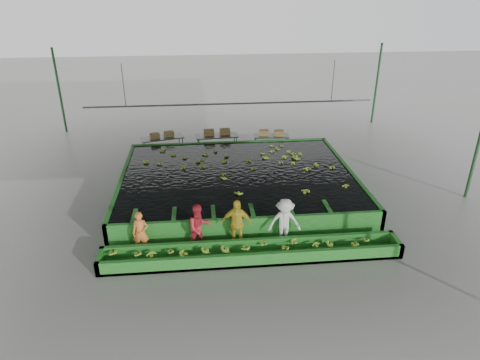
{
  "coord_description": "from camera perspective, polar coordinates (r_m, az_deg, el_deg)",
  "views": [
    {
      "loc": [
        -1.58,
        -15.3,
        8.42
      ],
      "look_at": [
        0.0,
        0.5,
        1.0
      ],
      "focal_mm": 32.0,
      "sensor_mm": 36.0,
      "label": 1
    }
  ],
  "objects": [
    {
      "name": "packing_table_mid",
      "position": [
        22.95,
        -3.07,
        4.82
      ],
      "size": [
        2.25,
        1.03,
        1.0
      ],
      "primitive_type": null,
      "rotation": [
        0.0,
        0.0,
        0.07
      ],
      "color": "#59605B",
      "rests_on": "ground"
    },
    {
      "name": "tank_water",
      "position": [
        18.5,
        -0.31,
        0.88
      ],
      "size": [
        9.7,
        7.7,
        0.0
      ],
      "primitive_type": "cube",
      "color": "black",
      "rests_on": "flotation_tank"
    },
    {
      "name": "worker_c",
      "position": [
        14.63,
        -0.48,
        -5.86
      ],
      "size": [
        1.12,
        0.62,
        1.81
      ],
      "primitive_type": "imported",
      "rotation": [
        0.0,
        0.0,
        -0.17
      ],
      "color": "gold",
      "rests_on": "ground"
    },
    {
      "name": "cableway_rail",
      "position": [
        21.07,
        -1.24,
        10.13
      ],
      "size": [
        0.08,
        0.08,
        14.0
      ],
      "primitive_type": "cylinder",
      "color": "#59605B",
      "rests_on": "shed_roof"
    },
    {
      "name": "worker_a",
      "position": [
        14.81,
        -13.12,
        -6.86
      ],
      "size": [
        0.57,
        0.39,
        1.51
      ],
      "primitive_type": "imported",
      "rotation": [
        0.0,
        0.0,
        -0.05
      ],
      "color": "orange",
      "rests_on": "ground"
    },
    {
      "name": "trough_bananas",
      "position": [
        14.27,
        1.66,
        -9.15
      ],
      "size": [
        9.43,
        0.63,
        0.13
      ],
      "primitive_type": null,
      "color": "#85AE2E",
      "rests_on": "sorting_trough"
    },
    {
      "name": "worker_b",
      "position": [
        14.62,
        -5.47,
        -6.29
      ],
      "size": [
        1.01,
        0.91,
        1.69
      ],
      "primitive_type": "imported",
      "rotation": [
        0.0,
        0.0,
        0.39
      ],
      "color": "red",
      "rests_on": "ground"
    },
    {
      "name": "rail_hanger_left",
      "position": [
        21.06,
        -15.27,
        12.07
      ],
      "size": [
        0.04,
        0.04,
        2.0
      ],
      "primitive_type": "cylinder",
      "color": "#59605B",
      "rests_on": "shed_roof"
    },
    {
      "name": "worker_d",
      "position": [
        14.87,
        5.95,
        -5.61
      ],
      "size": [
        1.16,
        0.71,
        1.75
      ],
      "primitive_type": "imported",
      "rotation": [
        0.0,
        0.0,
        -0.06
      ],
      "color": "silver",
      "rests_on": "ground"
    },
    {
      "name": "packing_table_left",
      "position": [
        23.03,
        -10.25,
        4.5
      ],
      "size": [
        2.33,
        1.41,
        0.99
      ],
      "primitive_type": null,
      "rotation": [
        0.0,
        0.0,
        0.27
      ],
      "color": "#59605B",
      "rests_on": "ground"
    },
    {
      "name": "box_stack_right",
      "position": [
        23.21,
        4.19,
        5.96
      ],
      "size": [
        1.35,
        0.55,
        0.28
      ],
      "primitive_type": null,
      "rotation": [
        0.0,
        0.0,
        -0.14
      ],
      "color": "olive",
      "rests_on": "packing_table_right"
    },
    {
      "name": "box_stack_mid",
      "position": [
        22.84,
        -3.08,
        6.05
      ],
      "size": [
        1.4,
        0.46,
        0.3
      ],
      "primitive_type": null,
      "rotation": [
        0.0,
        0.0,
        0.05
      ],
      "color": "olive",
      "rests_on": "packing_table_mid"
    },
    {
      "name": "ground",
      "position": [
        17.54,
        0.16,
        -3.65
      ],
      "size": [
        80.0,
        80.0,
        0.0
      ],
      "primitive_type": "plane",
      "color": "gray",
      "rests_on": "ground"
    },
    {
      "name": "flotation_tank",
      "position": [
        18.66,
        -0.31,
        -0.24
      ],
      "size": [
        10.0,
        8.0,
        0.9
      ],
      "primitive_type": null,
      "color": "#237423",
      "rests_on": "ground"
    },
    {
      "name": "rail_hanger_right",
      "position": [
        21.8,
        12.3,
        12.79
      ],
      "size": [
        0.04,
        0.04,
        2.0
      ],
      "primitive_type": "cylinder",
      "color": "#59605B",
      "rests_on": "shed_roof"
    },
    {
      "name": "box_stack_left",
      "position": [
        22.82,
        -10.35,
        5.62
      ],
      "size": [
        1.28,
        0.7,
        0.27
      ],
      "primitive_type": null,
      "rotation": [
        0.0,
        0.0,
        0.3
      ],
      "color": "olive",
      "rests_on": "packing_table_left"
    },
    {
      "name": "shed_roof",
      "position": [
        15.76,
        0.19,
        12.51
      ],
      "size": [
        20.0,
        22.0,
        0.04
      ],
      "primitive_type": "cube",
      "color": "gray",
      "rests_on": "shed_posts"
    },
    {
      "name": "sorting_trough",
      "position": [
        14.36,
        1.65,
        -9.64
      ],
      "size": [
        10.0,
        1.0,
        0.5
      ],
      "primitive_type": null,
      "color": "#237423",
      "rests_on": "ground"
    },
    {
      "name": "floating_bananas",
      "position": [
        19.23,
        -0.54,
        1.85
      ],
      "size": [
        9.32,
        6.36,
        0.13
      ],
      "primitive_type": null,
      "color": "#85AE2E",
      "rests_on": "tank_water"
    },
    {
      "name": "packing_table_right",
      "position": [
        23.36,
        4.15,
        4.97
      ],
      "size": [
        1.94,
        0.88,
        0.86
      ],
      "primitive_type": null,
      "rotation": [
        0.0,
        0.0,
        -0.07
      ],
      "color": "#59605B",
      "rests_on": "ground"
    },
    {
      "name": "shed_posts",
      "position": [
        16.48,
        0.17,
        4.0
      ],
      "size": [
        20.0,
        22.0,
        5.0
      ],
      "primitive_type": null,
      "color": "#26502B",
      "rests_on": "ground"
    }
  ]
}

